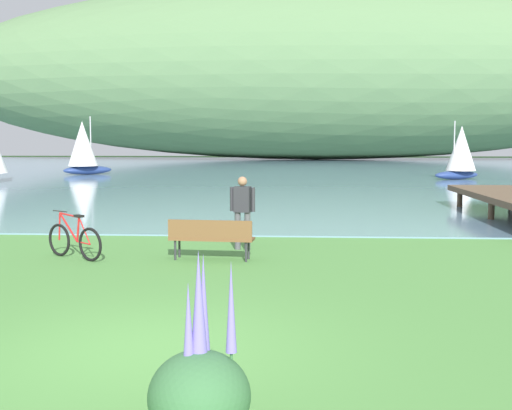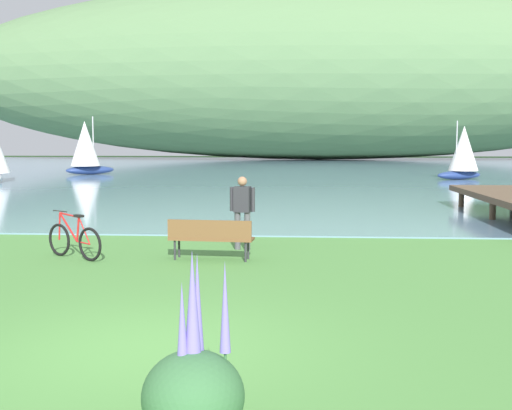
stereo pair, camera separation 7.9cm
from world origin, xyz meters
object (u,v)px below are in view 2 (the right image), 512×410
sailboat_nearest_to_shore (463,152)px  sailboat_toward_hillside (86,147)px  bicycle_leaning_near_bench (74,240)px  park_bench_near_camera (211,236)px  person_at_shoreline (242,208)px

sailboat_nearest_to_shore → sailboat_toward_hillside: size_ratio=0.88×
bicycle_leaning_near_bench → sailboat_toward_hillside: bearing=108.2°
sailboat_nearest_to_shore → park_bench_near_camera: bearing=-113.0°
bicycle_leaning_near_bench → sailboat_nearest_to_shore: size_ratio=0.40×
bicycle_leaning_near_bench → sailboat_toward_hillside: 35.29m
person_at_shoreline → sailboat_nearest_to_shore: bearing=66.9°
sailboat_toward_hillside → park_bench_near_camera: bearing=-67.3°
person_at_shoreline → sailboat_nearest_to_shore: (11.88, 27.85, 0.84)m
park_bench_near_camera → sailboat_nearest_to_shore: bearing=67.0°
sailboat_toward_hillside → person_at_shoreline: bearing=-65.7°
park_bench_near_camera → person_at_shoreline: 1.56m
park_bench_near_camera → bicycle_leaning_near_bench: bicycle_leaning_near_bench is taller
sailboat_nearest_to_shore → sailboat_toward_hillside: (-26.40, 4.26, 0.25)m
person_at_shoreline → sailboat_toward_hillside: bearing=114.3°
park_bench_near_camera → sailboat_toward_hillside: sailboat_toward_hillside is taller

